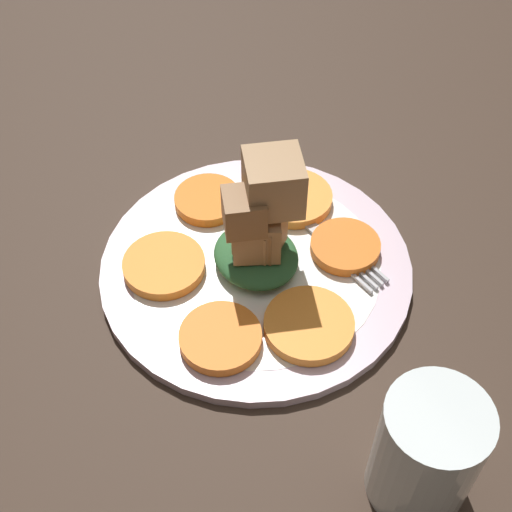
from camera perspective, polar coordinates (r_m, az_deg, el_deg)
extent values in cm
cube|color=#38281E|center=(66.75, 0.00, -1.73)|extent=(120.00, 120.00, 2.00)
cylinder|color=silver|center=(65.59, 0.00, -0.91)|extent=(28.53, 28.53, 1.00)
cylinder|color=white|center=(65.55, 0.00, -0.88)|extent=(22.83, 22.83, 1.00)
cylinder|color=orange|center=(64.84, -7.37, -0.73)|extent=(7.46, 7.46, 1.03)
cylinder|color=orange|center=(59.64, -2.86, -6.55)|extent=(6.96, 6.96, 1.03)
cylinder|color=orange|center=(60.55, 4.42, -5.43)|extent=(7.69, 7.69, 1.03)
cylinder|color=orange|center=(66.28, 7.15, 0.76)|extent=(6.47, 6.47, 1.03)
cylinder|color=orange|center=(70.22, 3.03, 4.65)|extent=(7.58, 7.58, 1.03)
cylinder|color=orange|center=(69.96, -4.24, 4.36)|extent=(6.53, 6.53, 1.03)
ellipsoid|color=#2D6033|center=(64.31, 0.00, 0.04)|extent=(8.26, 7.43, 2.15)
cube|color=#9E754C|center=(62.20, -0.24, 2.16)|extent=(5.62, 5.62, 4.13)
cube|color=#9E754C|center=(62.27, 0.46, 1.64)|extent=(4.52, 4.52, 3.25)
cube|color=olive|center=(62.12, 0.58, 1.73)|extent=(4.98, 4.98, 3.60)
cube|color=#9E754C|center=(59.13, 1.29, 6.01)|extent=(6.23, 6.23, 4.75)
cube|color=brown|center=(59.40, -1.08, 3.71)|extent=(4.57, 4.57, 3.49)
cube|color=#B2B2B7|center=(69.28, 3.17, 3.50)|extent=(11.53, 2.38, 0.40)
cube|color=#B2B2B7|center=(66.21, 6.76, 0.33)|extent=(1.64, 2.45, 0.40)
cube|color=#B2B2B7|center=(65.48, 9.14, -0.80)|extent=(4.53, 0.81, 0.40)
cube|color=#B2B2B7|center=(65.14, 8.72, -1.08)|extent=(4.53, 0.81, 0.40)
cube|color=#B2B2B7|center=(64.80, 8.30, -1.36)|extent=(4.53, 0.81, 0.40)
cube|color=#B2B2B7|center=(64.47, 7.87, -1.65)|extent=(4.53, 0.81, 0.40)
cylinder|color=silver|center=(51.82, 13.44, -15.05)|extent=(7.22, 7.22, 10.53)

